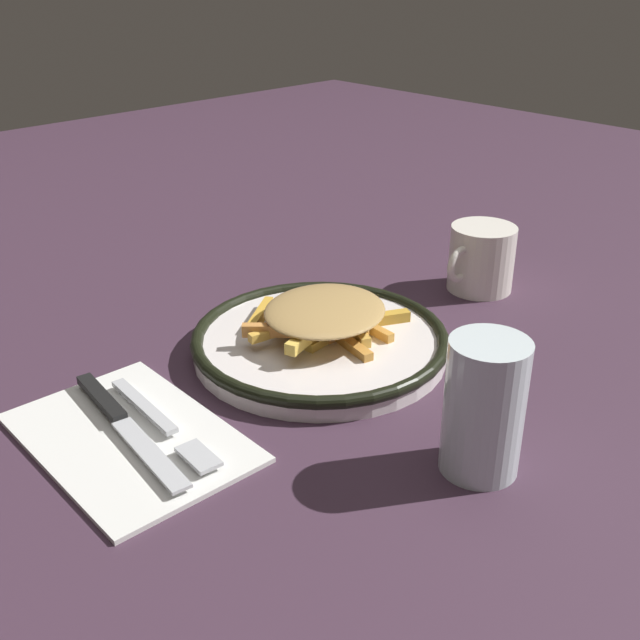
# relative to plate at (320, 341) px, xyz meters

# --- Properties ---
(ground_plane) EXTENTS (2.60, 2.60, 0.00)m
(ground_plane) POSITION_rel_plate_xyz_m (0.00, 0.00, -0.01)
(ground_plane) COLOR #3E2839
(plate) EXTENTS (0.28, 0.28, 0.03)m
(plate) POSITION_rel_plate_xyz_m (0.00, 0.00, 0.00)
(plate) COLOR silver
(plate) RESTS_ON ground_plane
(fries_heap) EXTENTS (0.18, 0.18, 0.04)m
(fries_heap) POSITION_rel_plate_xyz_m (-0.01, -0.00, 0.03)
(fries_heap) COLOR gold
(fries_heap) RESTS_ON plate
(napkin) EXTENTS (0.16, 0.23, 0.01)m
(napkin) POSITION_rel_plate_xyz_m (0.23, -0.00, -0.01)
(napkin) COLOR silver
(napkin) RESTS_ON ground_plane
(fork) EXTENTS (0.03, 0.18, 0.01)m
(fork) POSITION_rel_plate_xyz_m (0.21, 0.01, -0.00)
(fork) COLOR silver
(fork) RESTS_ON napkin
(knife) EXTENTS (0.04, 0.21, 0.01)m
(knife) POSITION_rel_plate_xyz_m (0.23, -0.02, -0.00)
(knife) COLOR black
(knife) RESTS_ON napkin
(water_glass) EXTENTS (0.07, 0.07, 0.12)m
(water_glass) POSITION_rel_plate_xyz_m (0.04, 0.24, 0.05)
(water_glass) COLOR silver
(water_glass) RESTS_ON ground_plane
(coffee_mug) EXTENTS (0.11, 0.08, 0.08)m
(coffee_mug) POSITION_rel_plate_xyz_m (-0.26, 0.02, 0.03)
(coffee_mug) COLOR white
(coffee_mug) RESTS_ON ground_plane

